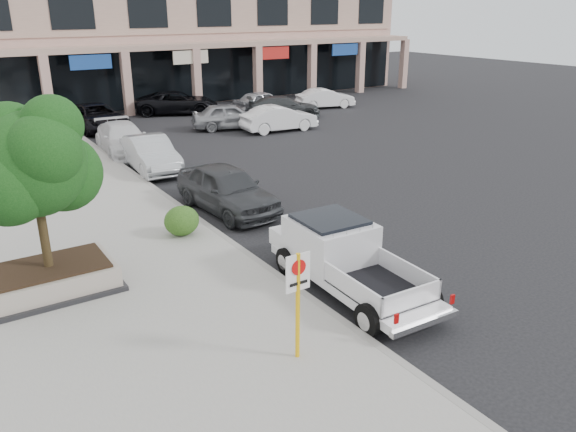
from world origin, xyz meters
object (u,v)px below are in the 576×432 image
object	(u,v)px
planter	(51,278)
curb_car_c	(123,139)
pickup_truck	(352,261)
lot_car_d	(177,103)
lot_car_c	(284,107)
curb_car_b	(150,154)
no_parking_sign	(298,292)
curb_car_d	(96,117)
planter_tree	(37,162)
curb_car_a	(227,189)
lot_car_f	(325,98)
lot_car_e	(262,102)
lot_car_b	(279,118)
lot_car_a	(230,116)

from	to	relation	value
planter	curb_car_c	xyz separation A→B (m)	(6.18, 13.59, 0.26)
pickup_truck	lot_car_d	size ratio (longest dim) A/B	1.00
lot_car_c	lot_car_d	xyz separation A→B (m)	(-5.38, 5.06, 0.07)
curb_car_b	lot_car_c	distance (m)	14.12
no_parking_sign	curb_car_b	bearing A→B (deg)	80.47
planter	curb_car_c	bearing A→B (deg)	65.55
curb_car_b	curb_car_c	xyz separation A→B (m)	(-0.01, 3.83, -0.03)
no_parking_sign	curb_car_d	distance (m)	25.90
curb_car_d	lot_car_d	size ratio (longest dim) A/B	1.01
curb_car_c	planter_tree	bearing A→B (deg)	-109.80
curb_car_b	curb_car_d	size ratio (longest dim) A/B	0.84
planter	curb_car_d	world-z (taller)	curb_car_d
no_parking_sign	lot_car_d	size ratio (longest dim) A/B	0.42
curb_car_a	curb_car_c	world-z (taller)	curb_car_a
curb_car_c	lot_car_f	bearing A→B (deg)	22.32
lot_car_d	lot_car_e	xyz separation A→B (m)	(5.19, -2.61, -0.03)
pickup_truck	curb_car_a	world-z (taller)	pickup_truck
no_parking_sign	lot_car_b	distance (m)	23.01
curb_car_c	curb_car_d	xyz separation A→B (m)	(0.42, 6.37, 0.03)
planter_tree	curb_car_a	size ratio (longest dim) A/B	0.83
curb_car_a	lot_car_c	xyz separation A→B (m)	(11.47, 14.16, -0.13)
curb_car_a	no_parking_sign	bearing A→B (deg)	-112.68
lot_car_a	lot_car_f	size ratio (longest dim) A/B	1.08
lot_car_b	lot_car_d	world-z (taller)	lot_car_d
lot_car_a	lot_car_b	bearing A→B (deg)	-116.07
planter_tree	curb_car_b	size ratio (longest dim) A/B	0.86
curb_car_b	lot_car_c	xyz separation A→B (m)	(11.90, 7.61, -0.07)
lot_car_f	curb_car_a	bearing A→B (deg)	147.66
lot_car_a	lot_car_e	size ratio (longest dim) A/B	1.05
planter	no_parking_sign	distance (m)	6.88
curb_car_c	lot_car_c	xyz separation A→B (m)	(11.90, 3.78, -0.04)
lot_car_b	lot_car_e	size ratio (longest dim) A/B	1.04
lot_car_b	lot_car_c	size ratio (longest dim) A/B	0.94
curb_car_d	curb_car_c	bearing A→B (deg)	-98.24
curb_car_d	lot_car_a	world-z (taller)	lot_car_a
planter	lot_car_b	xyz separation A→B (m)	(15.51, 13.89, 0.27)
lot_car_a	curb_car_c	bearing A→B (deg)	126.32
planter	planter_tree	size ratio (longest dim) A/B	0.80
curb_car_a	lot_car_d	xyz separation A→B (m)	(6.09, 19.23, -0.06)
pickup_truck	lot_car_a	size ratio (longest dim) A/B	1.21
no_parking_sign	curb_car_a	xyz separation A→B (m)	(3.03, 8.97, -0.81)
lot_car_e	lot_car_f	size ratio (longest dim) A/B	1.03
lot_car_c	lot_car_f	size ratio (longest dim) A/B	1.14
curb_car_a	lot_car_e	bearing A→B (deg)	51.82
curb_car_d	lot_car_f	bearing A→B (deg)	-8.26
curb_car_a	lot_car_b	world-z (taller)	curb_car_a
planter	lot_car_b	world-z (taller)	lot_car_b
lot_car_d	lot_car_e	bearing A→B (deg)	-91.71
curb_car_b	pickup_truck	bearing A→B (deg)	-85.39
lot_car_a	lot_car_d	xyz separation A→B (m)	(-0.67, 6.47, -0.01)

